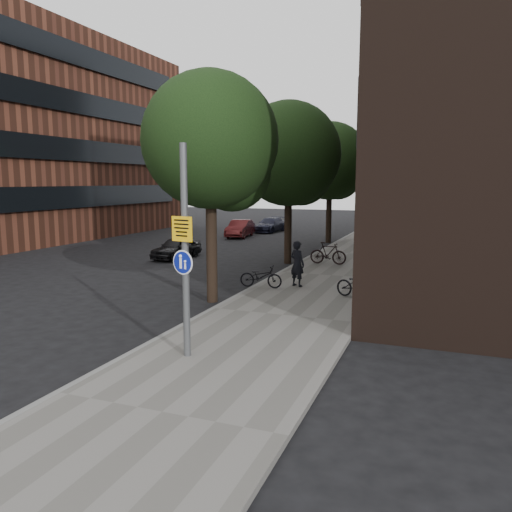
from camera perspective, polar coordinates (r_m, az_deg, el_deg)
The scene contains 15 objects.
ground at distance 11.90m, azimuth -3.16°, elevation -11.11°, with size 120.00×120.00×0.00m, color black.
sidewalk at distance 21.06m, azimuth 8.63°, elevation -2.35°, with size 4.50×60.00×0.12m, color slate.
curb_edge at distance 21.63m, azimuth 2.79°, elevation -1.96°, with size 0.15×60.00×0.13m, color slate.
street_tree_near at distance 16.52m, azimuth -4.80°, elevation 12.35°, with size 4.40×4.40×7.50m.
street_tree_mid at distance 24.45m, azimuth 4.01°, elevation 11.12°, with size 5.00×5.00×7.80m.
street_tree_far at distance 33.16m, azimuth 8.62°, elevation 10.36°, with size 5.00×5.00×7.80m.
signpost at distance 10.97m, azimuth -8.09°, elevation 0.53°, with size 0.54×0.16×4.69m.
pedestrian at distance 18.58m, azimuth 4.73°, elevation -0.88°, with size 0.62×0.41×1.70m, color black.
parked_bike_facade_near at distance 16.99m, azimuth 11.70°, elevation -3.30°, with size 0.59×1.70×0.89m, color black.
parked_bike_facade_far at distance 23.12m, azimuth 14.23°, elevation -0.09°, with size 0.49×1.73×1.04m, color black.
parked_bike_curb_near at distance 18.36m, azimuth 0.56°, elevation -2.34°, with size 0.55×1.58×0.83m, color black.
parked_bike_curb_far at distance 23.75m, azimuth 8.24°, elevation 0.31°, with size 0.49×1.74×1.04m, color black.
parked_car_near at distance 26.41m, azimuth -9.08°, elevation 0.94°, with size 1.32×3.28×1.12m, color black.
parked_car_mid at distance 36.15m, azimuth -1.84°, elevation 3.16°, with size 1.31×3.75×1.24m, color #551819.
parked_car_far at distance 39.90m, azimuth 1.62°, elevation 3.59°, with size 1.59×3.91×1.13m, color black.
Camera 1 is at (4.59, -10.23, 4.00)m, focal length 35.00 mm.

